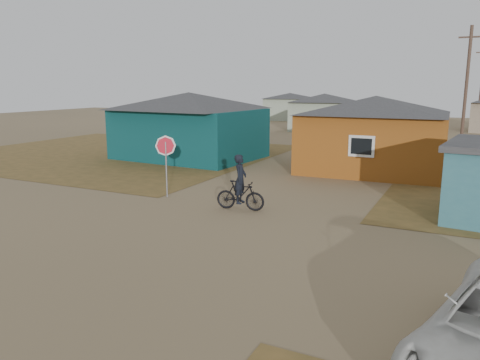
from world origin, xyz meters
name	(u,v)px	position (x,y,z in m)	size (l,w,h in m)	color
ground	(190,242)	(0.00, 0.00, 0.00)	(120.00, 120.00, 0.00)	olive
grass_nw	(115,153)	(-14.00, 13.00, 0.01)	(20.00, 18.00, 0.00)	brown
house_teal	(189,125)	(-8.50, 13.50, 2.05)	(8.93, 7.08, 4.00)	#0A3638
house_yellow	(374,133)	(2.50, 14.00, 2.00)	(7.72, 6.76, 3.90)	#914C16
house_pale_west	(324,112)	(-6.00, 34.00, 1.86)	(7.04, 6.15, 3.60)	#99A68F
house_pale_north	(290,106)	(-14.00, 46.00, 1.75)	(6.28, 5.81, 3.40)	#99A68F
utility_pole_near	(466,90)	(6.50, 22.00, 4.14)	(1.40, 0.20, 8.00)	brown
stop_sign	(166,152)	(-3.78, 4.30, 1.83)	(0.79, 0.28, 2.50)	gray
cyclist	(240,190)	(-0.27, 3.86, 0.74)	(1.85, 0.76, 2.02)	black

